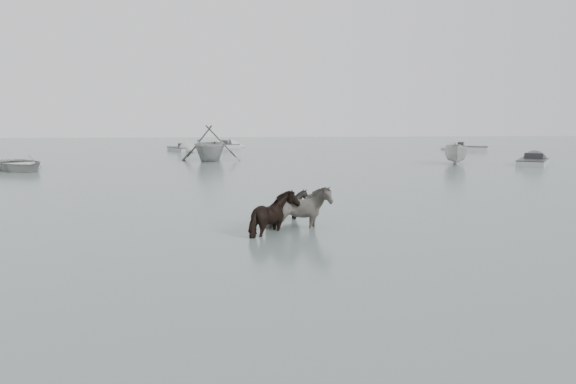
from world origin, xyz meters
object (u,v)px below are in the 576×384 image
object	(u,v)px
pony_dark	(275,206)
pony_black	(290,199)
pony_pinto	(298,202)
rowboat_lead	(18,162)

from	to	relation	value
pony_dark	pony_black	size ratio (longest dim) A/B	1.19
pony_dark	pony_black	distance (m)	2.11
pony_pinto	rowboat_lead	bearing A→B (deg)	34.20
pony_dark	rowboat_lead	world-z (taller)	pony_dark
pony_dark	pony_pinto	bearing A→B (deg)	-41.28
pony_pinto	pony_black	xyz separation A→B (m)	(-0.10, 1.47, -0.14)
pony_black	rowboat_lead	size ratio (longest dim) A/B	0.26
pony_pinto	pony_dark	distance (m)	0.88
pony_dark	pony_black	xyz separation A→B (m)	(0.59, 2.03, -0.12)
pony_dark	rowboat_lead	distance (m)	23.38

